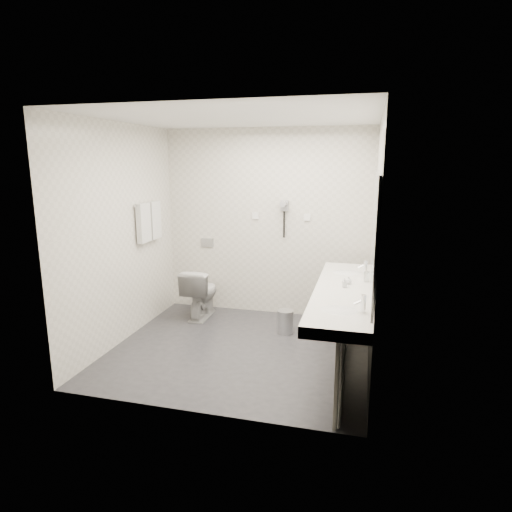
# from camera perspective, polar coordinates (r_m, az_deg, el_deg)

# --- Properties ---
(floor) EXTENTS (2.80, 2.80, 0.00)m
(floor) POSITION_cam_1_polar(r_m,az_deg,el_deg) (5.01, -2.14, -12.09)
(floor) COLOR #2A292E
(floor) RESTS_ON ground
(ceiling) EXTENTS (2.80, 2.80, 0.00)m
(ceiling) POSITION_cam_1_polar(r_m,az_deg,el_deg) (4.58, -2.40, 17.71)
(ceiling) COLOR silver
(ceiling) RESTS_ON wall_back
(wall_back) EXTENTS (2.80, 0.00, 2.80)m
(wall_back) POSITION_cam_1_polar(r_m,az_deg,el_deg) (5.87, 1.38, 4.30)
(wall_back) COLOR beige
(wall_back) RESTS_ON floor
(wall_front) EXTENTS (2.80, 0.00, 2.80)m
(wall_front) POSITION_cam_1_polar(r_m,az_deg,el_deg) (3.44, -8.48, -1.60)
(wall_front) COLOR beige
(wall_front) RESTS_ON floor
(wall_left) EXTENTS (0.00, 2.60, 2.60)m
(wall_left) POSITION_cam_1_polar(r_m,az_deg,el_deg) (5.21, -17.21, 2.72)
(wall_left) COLOR beige
(wall_left) RESTS_ON floor
(wall_right) EXTENTS (0.00, 2.60, 2.60)m
(wall_right) POSITION_cam_1_polar(r_m,az_deg,el_deg) (4.44, 15.31, 1.26)
(wall_right) COLOR beige
(wall_right) RESTS_ON floor
(vanity_counter) EXTENTS (0.55, 2.20, 0.10)m
(vanity_counter) POSITION_cam_1_polar(r_m,az_deg,el_deg) (4.36, 11.38, -4.85)
(vanity_counter) COLOR silver
(vanity_counter) RESTS_ON floor
(vanity_panel) EXTENTS (0.03, 2.15, 0.75)m
(vanity_panel) POSITION_cam_1_polar(r_m,az_deg,el_deg) (4.50, 11.47, -10.04)
(vanity_panel) COLOR gray
(vanity_panel) RESTS_ON floor
(vanity_post_near) EXTENTS (0.06, 0.06, 0.75)m
(vanity_post_near) POSITION_cam_1_polar(r_m,az_deg,el_deg) (3.56, 10.99, -16.34)
(vanity_post_near) COLOR silver
(vanity_post_near) RESTS_ON floor
(vanity_post_far) EXTENTS (0.06, 0.06, 0.75)m
(vanity_post_far) POSITION_cam_1_polar(r_m,az_deg,el_deg) (5.48, 12.40, -5.99)
(vanity_post_far) COLOR silver
(vanity_post_far) RESTS_ON floor
(mirror) EXTENTS (0.02, 2.20, 1.05)m
(mirror) POSITION_cam_1_polar(r_m,az_deg,el_deg) (4.21, 15.29, 3.44)
(mirror) COLOR #B2BCC6
(mirror) RESTS_ON wall_right
(basin_near) EXTENTS (0.40, 0.31, 0.05)m
(basin_near) POSITION_cam_1_polar(r_m,az_deg,el_deg) (3.73, 10.82, -7.21)
(basin_near) COLOR white
(basin_near) RESTS_ON vanity_counter
(basin_far) EXTENTS (0.40, 0.31, 0.05)m
(basin_far) POSITION_cam_1_polar(r_m,az_deg,el_deg) (4.98, 11.83, -2.30)
(basin_far) COLOR white
(basin_far) RESTS_ON vanity_counter
(faucet_near) EXTENTS (0.04, 0.04, 0.15)m
(faucet_near) POSITION_cam_1_polar(r_m,az_deg,el_deg) (3.70, 13.91, -6.06)
(faucet_near) COLOR silver
(faucet_near) RESTS_ON vanity_counter
(faucet_far) EXTENTS (0.04, 0.04, 0.15)m
(faucet_far) POSITION_cam_1_polar(r_m,az_deg,el_deg) (4.95, 14.12, -1.42)
(faucet_far) COLOR silver
(faucet_far) RESTS_ON vanity_counter
(soap_bottle_a) EXTENTS (0.06, 0.06, 0.10)m
(soap_bottle_a) POSITION_cam_1_polar(r_m,az_deg,el_deg) (4.38, 11.53, -3.44)
(soap_bottle_a) COLOR beige
(soap_bottle_a) RESTS_ON vanity_counter
(soap_bottle_b) EXTENTS (0.09, 0.09, 0.08)m
(soap_bottle_b) POSITION_cam_1_polar(r_m,az_deg,el_deg) (4.51, 12.05, -3.12)
(soap_bottle_b) COLOR beige
(soap_bottle_b) RESTS_ON vanity_counter
(glass_left) EXTENTS (0.07, 0.07, 0.11)m
(glass_left) POSITION_cam_1_polar(r_m,az_deg,el_deg) (4.63, 14.32, -2.65)
(glass_left) COLOR silver
(glass_left) RESTS_ON vanity_counter
(toilet) EXTENTS (0.39, 0.67, 0.68)m
(toilet) POSITION_cam_1_polar(r_m,az_deg,el_deg) (5.92, -7.25, -4.79)
(toilet) COLOR white
(toilet) RESTS_ON floor
(flush_plate) EXTENTS (0.18, 0.02, 0.12)m
(flush_plate) POSITION_cam_1_polar(r_m,az_deg,el_deg) (6.15, -6.40, 1.77)
(flush_plate) COLOR #B2B5BA
(flush_plate) RESTS_ON wall_back
(pedal_bin) EXTENTS (0.25, 0.25, 0.28)m
(pedal_bin) POSITION_cam_1_polar(r_m,az_deg,el_deg) (5.40, 3.87, -8.67)
(pedal_bin) COLOR #B2B5BA
(pedal_bin) RESTS_ON floor
(bin_lid) EXTENTS (0.20, 0.20, 0.02)m
(bin_lid) POSITION_cam_1_polar(r_m,az_deg,el_deg) (5.35, 3.90, -7.21)
(bin_lid) COLOR #B2B5BA
(bin_lid) RESTS_ON pedal_bin
(towel_rail) EXTENTS (0.02, 0.62, 0.02)m
(towel_rail) POSITION_cam_1_polar(r_m,az_deg,el_deg) (5.62, -14.04, 6.65)
(towel_rail) COLOR silver
(towel_rail) RESTS_ON wall_left
(towel_near) EXTENTS (0.07, 0.24, 0.48)m
(towel_near) POSITION_cam_1_polar(r_m,az_deg,el_deg) (5.51, -14.51, 4.23)
(towel_near) COLOR silver
(towel_near) RESTS_ON towel_rail
(towel_far) EXTENTS (0.07, 0.24, 0.48)m
(towel_far) POSITION_cam_1_polar(r_m,az_deg,el_deg) (5.76, -13.18, 4.62)
(towel_far) COLOR silver
(towel_far) RESTS_ON towel_rail
(dryer_cradle) EXTENTS (0.10, 0.04, 0.14)m
(dryer_cradle) POSITION_cam_1_polar(r_m,az_deg,el_deg) (5.76, 3.76, 6.63)
(dryer_cradle) COLOR gray
(dryer_cradle) RESTS_ON wall_back
(dryer_barrel) EXTENTS (0.08, 0.14, 0.08)m
(dryer_barrel) POSITION_cam_1_polar(r_m,az_deg,el_deg) (5.69, 3.64, 6.86)
(dryer_barrel) COLOR gray
(dryer_barrel) RESTS_ON dryer_cradle
(dryer_cord) EXTENTS (0.02, 0.02, 0.35)m
(dryer_cord) POSITION_cam_1_polar(r_m,az_deg,el_deg) (5.78, 3.70, 4.15)
(dryer_cord) COLOR black
(dryer_cord) RESTS_ON dryer_cradle
(switch_plate_a) EXTENTS (0.09, 0.02, 0.09)m
(switch_plate_a) POSITION_cam_1_polar(r_m,az_deg,el_deg) (5.89, -0.07, 5.30)
(switch_plate_a) COLOR white
(switch_plate_a) RESTS_ON wall_back
(switch_plate_b) EXTENTS (0.09, 0.02, 0.09)m
(switch_plate_b) POSITION_cam_1_polar(r_m,az_deg,el_deg) (5.75, 6.73, 5.05)
(switch_plate_b) COLOR white
(switch_plate_b) RESTS_ON wall_back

